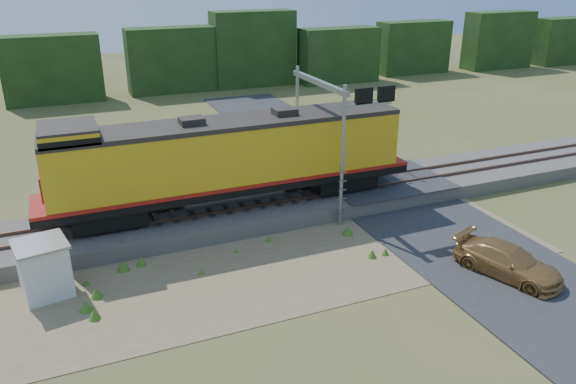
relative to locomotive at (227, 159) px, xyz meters
name	(u,v)px	position (x,y,z in m)	size (l,w,h in m)	color
ground	(321,263)	(2.47, -6.00, -3.43)	(140.00, 140.00, 0.00)	#475123
ballast	(273,206)	(2.47, 0.00, -3.03)	(70.00, 5.00, 0.80)	slate
rails	(273,198)	(2.47, 0.00, -2.55)	(70.00, 1.54, 0.16)	brown
dirt_shoulder	(276,266)	(0.47, -5.50, -3.41)	(26.00, 8.00, 0.03)	#8C7754
road	(438,228)	(9.47, -5.26, -3.34)	(7.00, 66.00, 0.86)	#38383A
tree_line_north	(158,65)	(2.47, 32.00, -0.36)	(130.00, 3.00, 6.50)	#193312
weed_clumps	(247,277)	(-1.03, -5.90, -3.43)	(15.00, 6.20, 0.56)	#426D1F
locomotive	(227,159)	(0.00, 0.00, 0.00)	(19.37, 2.95, 5.00)	black
shed	(44,268)	(-8.99, -3.99, -2.24)	(2.31, 2.31, 2.35)	silver
signal_gantry	(331,112)	(5.50, -0.67, 2.05)	(2.90, 6.20, 7.32)	gray
car	(508,261)	(9.45, -10.11, -2.74)	(1.91, 4.70, 1.36)	#B38042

